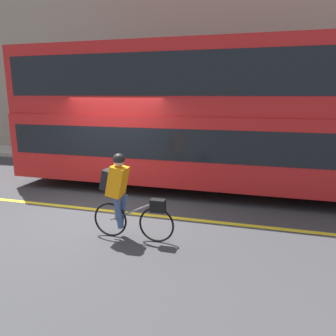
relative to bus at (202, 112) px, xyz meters
The scene contains 7 objects.
ground_plane 3.74m from the bus, 129.86° to the right, with size 80.00×80.00×0.00m, color #38383A.
road_center_line 3.69m from the bus, 130.74° to the right, with size 50.00×0.14×0.01m, color yellow.
sidewalk_curb 4.39m from the bus, 120.51° to the left, with size 60.00×1.73×0.15m.
building_facade 5.45m from the bus, 114.31° to the left, with size 60.00×0.30×9.53m.
bus is the anchor object (origin of this frame).
cyclist_on_bike 3.79m from the bus, 102.38° to the right, with size 1.54×0.32×1.58m.
street_sign_post 3.33m from the bus, 92.91° to the left, with size 0.36×0.09×2.21m.
Camera 1 is at (3.51, -6.29, 2.59)m, focal length 35.00 mm.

